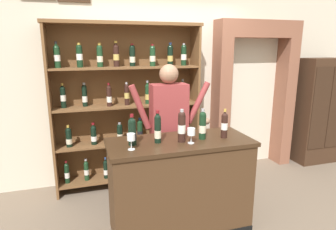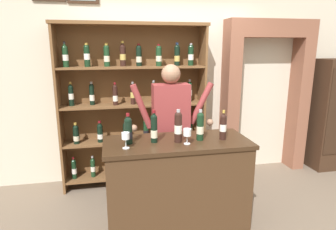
# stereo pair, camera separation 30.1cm
# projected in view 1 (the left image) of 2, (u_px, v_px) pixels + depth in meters

# --- Properties ---
(ground_plane) EXTENTS (14.00, 14.00, 0.02)m
(ground_plane) POSITION_uv_depth(u_px,v_px,m) (190.00, 227.00, 3.10)
(ground_plane) COLOR #6B5B4C
(back_wall) EXTENTS (12.00, 0.19, 3.45)m
(back_wall) POSITION_uv_depth(u_px,v_px,m) (154.00, 58.00, 4.09)
(back_wall) COLOR beige
(back_wall) RESTS_ON ground
(wine_shelf) EXTENTS (1.96, 0.36, 2.18)m
(wine_shelf) POSITION_uv_depth(u_px,v_px,m) (127.00, 102.00, 3.83)
(wine_shelf) COLOR brown
(wine_shelf) RESTS_ON ground
(archway_doorway) EXTENTS (1.33, 0.45, 2.26)m
(archway_doorway) POSITION_uv_depth(u_px,v_px,m) (251.00, 88.00, 4.51)
(archway_doorway) COLOR brown
(archway_doorway) RESTS_ON ground
(side_cabinet) EXTENTS (0.70, 0.45, 1.71)m
(side_cabinet) POSITION_uv_depth(u_px,v_px,m) (317.00, 111.00, 4.73)
(side_cabinet) COLOR #382316
(side_cabinet) RESTS_ON ground
(tasting_counter) EXTENTS (1.44, 0.61, 0.98)m
(tasting_counter) POSITION_uv_depth(u_px,v_px,m) (180.00, 186.00, 2.95)
(tasting_counter) COLOR #422B19
(tasting_counter) RESTS_ON ground
(shopkeeper) EXTENTS (0.99, 0.22, 1.70)m
(shopkeeper) POSITION_uv_depth(u_px,v_px,m) (169.00, 121.00, 3.33)
(shopkeeper) COLOR #2D3347
(shopkeeper) RESTS_ON ground
(tasting_bottle_prosecco) EXTENTS (0.08, 0.08, 0.30)m
(tasting_bottle_prosecco) POSITION_uv_depth(u_px,v_px,m) (132.00, 131.00, 2.68)
(tasting_bottle_prosecco) COLOR black
(tasting_bottle_prosecco) RESTS_ON tasting_counter
(tasting_bottle_chianti) EXTENTS (0.07, 0.07, 0.32)m
(tasting_bottle_chianti) POSITION_uv_depth(u_px,v_px,m) (158.00, 128.00, 2.74)
(tasting_bottle_chianti) COLOR black
(tasting_bottle_chianti) RESTS_ON tasting_counter
(tasting_bottle_riserva) EXTENTS (0.07, 0.07, 0.32)m
(tasting_bottle_riserva) POSITION_uv_depth(u_px,v_px,m) (182.00, 126.00, 2.77)
(tasting_bottle_riserva) COLOR black
(tasting_bottle_riserva) RESTS_ON tasting_counter
(tasting_bottle_vin_santo) EXTENTS (0.07, 0.07, 0.31)m
(tasting_bottle_vin_santo) POSITION_uv_depth(u_px,v_px,m) (203.00, 125.00, 2.85)
(tasting_bottle_vin_santo) COLOR black
(tasting_bottle_vin_santo) RESTS_ON tasting_counter
(tasting_bottle_grappa) EXTENTS (0.07, 0.07, 0.30)m
(tasting_bottle_grappa) POSITION_uv_depth(u_px,v_px,m) (224.00, 125.00, 2.90)
(tasting_bottle_grappa) COLOR black
(tasting_bottle_grappa) RESTS_ON tasting_counter
(wine_glass_center) EXTENTS (0.08, 0.08, 0.15)m
(wine_glass_center) POSITION_uv_depth(u_px,v_px,m) (191.00, 132.00, 2.73)
(wine_glass_center) COLOR silver
(wine_glass_center) RESTS_ON tasting_counter
(wine_glass_left) EXTENTS (0.07, 0.07, 0.15)m
(wine_glass_left) POSITION_uv_depth(u_px,v_px,m) (131.00, 138.00, 2.56)
(wine_glass_left) COLOR silver
(wine_glass_left) RESTS_ON tasting_counter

